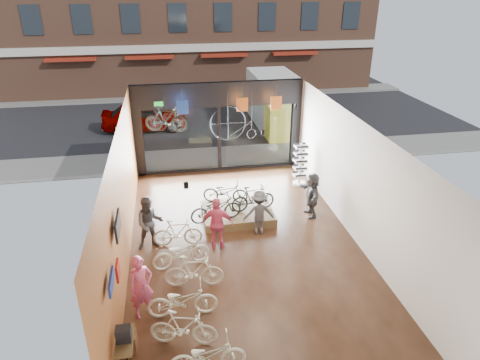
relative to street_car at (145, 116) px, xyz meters
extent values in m
cube|color=black|center=(3.33, -12.00, -0.79)|extent=(7.00, 12.00, 0.04)
cube|color=black|center=(3.33, -12.00, 3.05)|extent=(7.00, 12.00, 0.04)
cube|color=#9A5430|center=(-0.19, -12.00, 1.13)|extent=(0.04, 12.00, 3.80)
cube|color=beige|center=(6.85, -12.00, 1.13)|extent=(0.04, 12.00, 3.80)
cube|color=beige|center=(3.33, -18.02, 1.13)|extent=(7.00, 0.04, 3.80)
cube|color=#198C26|center=(0.93, -6.12, 2.28)|extent=(0.35, 0.06, 0.18)
cube|color=black|center=(3.33, 3.00, -0.78)|extent=(30.00, 18.00, 0.02)
cube|color=slate|center=(3.33, -4.80, -0.71)|extent=(30.00, 2.40, 0.12)
cube|color=slate|center=(3.33, 7.00, -0.71)|extent=(30.00, 2.00, 0.12)
imported|color=gray|center=(0.00, 0.00, 0.00)|extent=(4.52, 1.82, 1.54)
imported|color=beige|center=(1.71, -16.50, -0.34)|extent=(1.64, 0.59, 0.86)
imported|color=beige|center=(1.26, -15.67, -0.30)|extent=(1.62, 0.81, 0.94)
imported|color=beige|center=(1.28, -14.73, -0.32)|extent=(1.74, 0.65, 0.90)
imported|color=beige|center=(1.64, -13.68, -0.29)|extent=(1.65, 0.64, 0.97)
imported|color=beige|center=(1.35, -12.70, -0.33)|extent=(1.77, 0.93, 0.88)
imported|color=beige|center=(1.29, -11.62, -0.32)|extent=(1.53, 0.52, 0.91)
cube|color=#47351A|center=(3.39, -10.26, -0.62)|extent=(2.40, 1.80, 0.30)
imported|color=black|center=(2.58, -10.84, -0.02)|extent=(1.80, 0.91, 0.90)
imported|color=black|center=(3.91, -10.37, -0.01)|extent=(1.59, 0.63, 0.93)
imported|color=black|center=(3.06, -9.63, -0.05)|extent=(1.68, 0.93, 0.83)
imported|color=#CC4C72|center=(0.33, -14.53, 0.07)|extent=(0.73, 0.63, 1.69)
imported|color=#3F3F44|center=(0.48, -11.60, 0.09)|extent=(0.91, 0.74, 1.72)
imported|color=#CC4C72|center=(2.49, -11.97, 0.08)|extent=(1.07, 0.63, 1.71)
imported|color=#3F3F44|center=(3.90, -11.37, 0.00)|extent=(1.02, 0.61, 1.54)
imported|color=#3F3F44|center=(5.94, -10.53, 0.03)|extent=(0.48, 1.48, 1.60)
imported|color=black|center=(1.18, -7.80, 2.15)|extent=(1.64, 0.89, 0.95)
cube|color=#1E3F99|center=(1.84, -6.80, 2.28)|extent=(0.45, 0.03, 0.55)
cube|color=#CC5919|center=(4.18, -6.80, 2.28)|extent=(0.45, 0.03, 0.55)
cube|color=#CC5919|center=(5.55, -6.80, 2.28)|extent=(0.45, 0.03, 0.55)
camera|label=1|loc=(1.27, -23.00, 6.78)|focal=32.00mm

